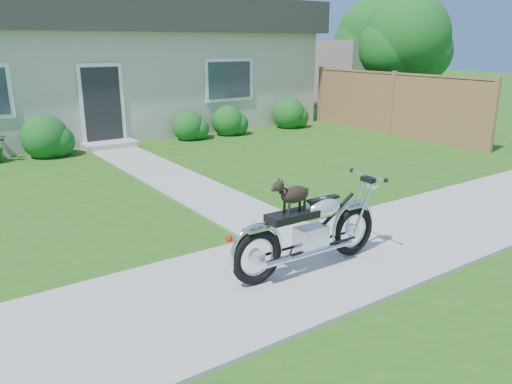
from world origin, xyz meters
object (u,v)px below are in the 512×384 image
Objects in this scene: potted_plant_right at (199,125)px; motorcycle_with_dog at (311,228)px; fence at (392,103)px; tree_near at (411,41)px; house at (115,60)px; tree_far at (376,39)px.

motorcycle_with_dog is at bearing -110.00° from potted_plant_right.
tree_near is at bearing 28.19° from fence.
house is 12.38m from motorcycle_with_dog.
tree_near is 5.76× the size of potted_plant_right.
house reaches higher than fence.
motorcycle_with_dog is (-12.70, -10.75, -2.29)m from tree_far.
tree_near is 12.38m from motorcycle_with_dog.
potted_plant_right is at bearing 151.33° from fence.
fence is 2.73m from tree_near.
house reaches higher than motorcycle_with_dog.
tree_far is at bearing -7.27° from house.
tree_near is at bearing -14.78° from potted_plant_right.
tree_near is 0.96× the size of tree_far.
fence is at bearing -132.19° from tree_far.
house is at bearing 135.26° from fence.
fence is at bearing -151.81° from tree_near.
tree_near is at bearing -33.03° from house.
tree_near reaches higher than fence.
tree_far reaches higher than tree_near.
potted_plant_right is 9.23m from motorcycle_with_dog.
tree_near is 1.93× the size of motorcycle_with_dog.
house is 2.94× the size of tree_near.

